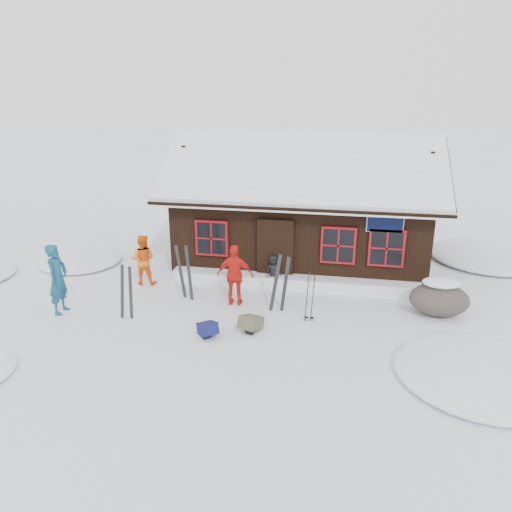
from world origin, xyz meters
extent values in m
plane|color=white|center=(0.00, 0.00, 0.00)|extent=(120.00, 120.00, 0.00)
cube|color=black|center=(1.50, 5.00, 1.25)|extent=(8.00, 5.00, 2.50)
cube|color=black|center=(1.50, 3.52, 3.35)|extent=(8.90, 3.14, 1.88)
cube|color=black|center=(1.50, 6.47, 3.35)|extent=(8.90, 3.14, 1.88)
cube|color=white|center=(1.50, 3.52, 3.49)|extent=(8.72, 3.07, 1.86)
cube|color=white|center=(1.50, 6.47, 3.49)|extent=(8.72, 3.07, 1.86)
cube|color=white|center=(1.50, 5.00, 4.22)|extent=(8.81, 0.22, 0.14)
cube|color=silver|center=(1.50, 2.05, 2.48)|extent=(8.90, 0.10, 0.20)
cube|color=black|center=(0.90, 2.45, 1.00)|extent=(1.00, 0.10, 2.00)
cube|color=black|center=(4.10, 2.42, 2.15)|extent=(1.00, 0.06, 0.60)
cube|color=maroon|center=(-1.10, 2.44, 1.35)|extent=(1.04, 0.10, 1.14)
cube|color=black|center=(-1.10, 2.40, 1.35)|extent=(0.90, 0.04, 1.00)
cube|color=maroon|center=(2.80, 2.44, 1.35)|extent=(1.04, 0.10, 1.14)
cube|color=black|center=(2.80, 2.40, 1.35)|extent=(0.90, 0.04, 1.00)
cube|color=maroon|center=(4.20, 2.44, 1.35)|extent=(1.04, 0.10, 1.14)
cube|color=black|center=(4.20, 2.40, 1.35)|extent=(0.90, 0.04, 1.00)
cube|color=white|center=(1.50, 2.25, 0.17)|extent=(7.60, 0.60, 0.35)
ellipsoid|color=white|center=(-6.00, 3.00, 0.00)|extent=(2.80, 2.80, 0.34)
ellipsoid|color=white|center=(6.00, -2.00, 0.00)|extent=(3.60, 3.60, 0.43)
ellipsoid|color=white|center=(8.00, 6.00, 0.00)|extent=(4.00, 4.00, 0.48)
imported|color=navy|center=(-4.49, -0.72, 0.97)|extent=(0.48, 0.72, 1.94)
imported|color=orange|center=(-3.08, 1.63, 0.79)|extent=(0.84, 0.70, 1.58)
imported|color=red|center=(0.06, 0.66, 0.88)|extent=(1.05, 0.49, 1.75)
imported|color=black|center=(0.89, 2.20, 0.49)|extent=(0.57, 0.51, 0.98)
ellipsoid|color=#554B44|center=(5.58, 1.05, 0.43)|extent=(1.57, 1.18, 0.86)
ellipsoid|color=white|center=(5.58, 1.05, 0.80)|extent=(0.99, 0.71, 0.22)
cube|color=black|center=(-2.67, -0.72, 0.73)|extent=(0.21, 0.08, 1.56)
cube|color=black|center=(-2.42, -0.76, 0.73)|extent=(0.20, 0.11, 1.56)
cube|color=black|center=(-1.59, 0.83, 0.78)|extent=(0.28, 0.09, 1.65)
cube|color=black|center=(-1.32, 0.78, 0.78)|extent=(0.25, 0.16, 1.65)
cube|color=black|center=(1.21, 0.47, 0.79)|extent=(0.34, 0.11, 1.68)
cube|color=black|center=(1.49, 0.41, 0.79)|extent=(0.29, 0.21, 1.68)
cylinder|color=black|center=(2.11, 0.03, 0.66)|extent=(0.10, 0.12, 1.39)
cylinder|color=black|center=(2.26, 0.03, 0.66)|extent=(0.10, 0.12, 1.39)
cube|color=#12164E|center=(-0.20, -1.31, 0.14)|extent=(0.64, 0.67, 0.29)
cube|color=#504F39|center=(0.80, -0.85, 0.16)|extent=(0.61, 0.70, 0.32)
camera|label=1|loc=(3.02, -11.89, 5.95)|focal=35.00mm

